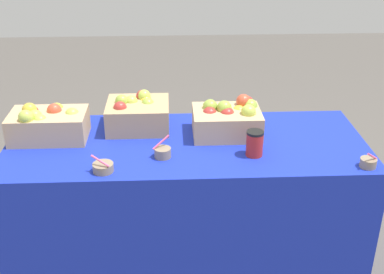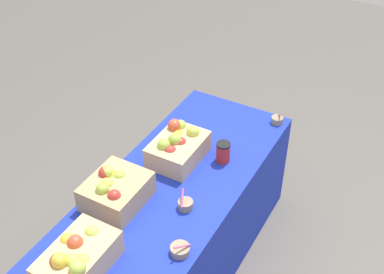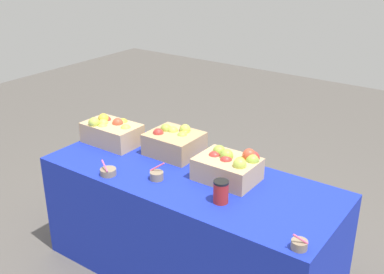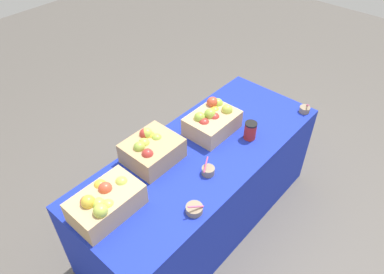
{
  "view_description": "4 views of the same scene",
  "coord_description": "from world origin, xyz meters",
  "px_view_note": "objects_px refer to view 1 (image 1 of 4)",
  "views": [
    {
      "loc": [
        -0.08,
        -2.35,
        1.93
      ],
      "look_at": [
        0.03,
        -0.03,
        0.78
      ],
      "focal_mm": 46.68,
      "sensor_mm": 36.0,
      "label": 1
    },
    {
      "loc": [
        -1.81,
        -1.13,
        2.74
      ],
      "look_at": [
        0.2,
        -0.02,
        0.96
      ],
      "focal_mm": 47.15,
      "sensor_mm": 36.0,
      "label": 2
    },
    {
      "loc": [
        1.53,
        -2.1,
        2.1
      ],
      "look_at": [
        0.01,
        0.02,
        0.99
      ],
      "focal_mm": 44.28,
      "sensor_mm": 36.0,
      "label": 3
    },
    {
      "loc": [
        -1.37,
        -1.12,
        2.42
      ],
      "look_at": [
        -0.03,
        0.06,
        0.86
      ],
      "focal_mm": 33.76,
      "sensor_mm": 36.0,
      "label": 4
    }
  ],
  "objects_px": {
    "apple_crate_middle": "(138,113)",
    "sample_bowl_near": "(163,152)",
    "apple_crate_right": "(228,119)",
    "sample_bowl_far": "(103,167)",
    "sample_bowl_mid": "(368,163)",
    "apple_crate_left": "(48,123)",
    "coffee_cup": "(255,143)"
  },
  "relations": [
    {
      "from": "apple_crate_left",
      "to": "sample_bowl_mid",
      "type": "height_order",
      "value": "apple_crate_left"
    },
    {
      "from": "apple_crate_left",
      "to": "sample_bowl_mid",
      "type": "distance_m",
      "value": 1.65
    },
    {
      "from": "apple_crate_right",
      "to": "sample_bowl_far",
      "type": "distance_m",
      "value": 0.75
    },
    {
      "from": "apple_crate_left",
      "to": "coffee_cup",
      "type": "distance_m",
      "value": 1.1
    },
    {
      "from": "apple_crate_left",
      "to": "sample_bowl_near",
      "type": "bearing_deg",
      "value": -21.59
    },
    {
      "from": "apple_crate_middle",
      "to": "apple_crate_right",
      "type": "xyz_separation_m",
      "value": [
        0.49,
        -0.11,
        0.0
      ]
    },
    {
      "from": "apple_crate_middle",
      "to": "sample_bowl_mid",
      "type": "distance_m",
      "value": 1.24
    },
    {
      "from": "apple_crate_right",
      "to": "coffee_cup",
      "type": "height_order",
      "value": "apple_crate_right"
    },
    {
      "from": "apple_crate_right",
      "to": "sample_bowl_mid",
      "type": "xyz_separation_m",
      "value": [
        0.63,
        -0.4,
        -0.06
      ]
    },
    {
      "from": "apple_crate_left",
      "to": "sample_bowl_far",
      "type": "xyz_separation_m",
      "value": [
        0.33,
        -0.37,
        -0.07
      ]
    },
    {
      "from": "apple_crate_middle",
      "to": "sample_bowl_near",
      "type": "distance_m",
      "value": 0.39
    },
    {
      "from": "apple_crate_middle",
      "to": "sample_bowl_mid",
      "type": "bearing_deg",
      "value": -24.2
    },
    {
      "from": "apple_crate_left",
      "to": "sample_bowl_far",
      "type": "distance_m",
      "value": 0.5
    },
    {
      "from": "apple_crate_right",
      "to": "sample_bowl_far",
      "type": "height_order",
      "value": "apple_crate_right"
    },
    {
      "from": "apple_crate_middle",
      "to": "sample_bowl_near",
      "type": "relative_size",
      "value": 3.15
    },
    {
      "from": "sample_bowl_near",
      "to": "coffee_cup",
      "type": "height_order",
      "value": "coffee_cup"
    },
    {
      "from": "sample_bowl_mid",
      "to": "sample_bowl_far",
      "type": "relative_size",
      "value": 0.88
    },
    {
      "from": "sample_bowl_far",
      "to": "coffee_cup",
      "type": "xyz_separation_m",
      "value": [
        0.74,
        0.13,
        0.04
      ]
    },
    {
      "from": "sample_bowl_near",
      "to": "sample_bowl_mid",
      "type": "height_order",
      "value": "sample_bowl_near"
    },
    {
      "from": "apple_crate_left",
      "to": "coffee_cup",
      "type": "bearing_deg",
      "value": -12.76
    },
    {
      "from": "apple_crate_middle",
      "to": "sample_bowl_mid",
      "type": "relative_size",
      "value": 3.7
    },
    {
      "from": "coffee_cup",
      "to": "sample_bowl_near",
      "type": "bearing_deg",
      "value": 179.9
    },
    {
      "from": "sample_bowl_near",
      "to": "sample_bowl_far",
      "type": "bearing_deg",
      "value": -155.3
    },
    {
      "from": "apple_crate_right",
      "to": "sample_bowl_near",
      "type": "distance_m",
      "value": 0.44
    },
    {
      "from": "sample_bowl_near",
      "to": "coffee_cup",
      "type": "xyz_separation_m",
      "value": [
        0.46,
        -0.0,
        0.04
      ]
    },
    {
      "from": "sample_bowl_mid",
      "to": "sample_bowl_far",
      "type": "xyz_separation_m",
      "value": [
        -1.27,
        0.02,
        -0.0
      ]
    },
    {
      "from": "apple_crate_right",
      "to": "sample_bowl_near",
      "type": "height_order",
      "value": "apple_crate_right"
    },
    {
      "from": "apple_crate_middle",
      "to": "apple_crate_left",
      "type": "bearing_deg",
      "value": -165.73
    },
    {
      "from": "apple_crate_right",
      "to": "sample_bowl_mid",
      "type": "bearing_deg",
      "value": -32.35
    },
    {
      "from": "apple_crate_middle",
      "to": "sample_bowl_near",
      "type": "height_order",
      "value": "apple_crate_middle"
    },
    {
      "from": "sample_bowl_mid",
      "to": "coffee_cup",
      "type": "relative_size",
      "value": 0.7
    },
    {
      "from": "apple_crate_left",
      "to": "sample_bowl_far",
      "type": "height_order",
      "value": "apple_crate_left"
    }
  ]
}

